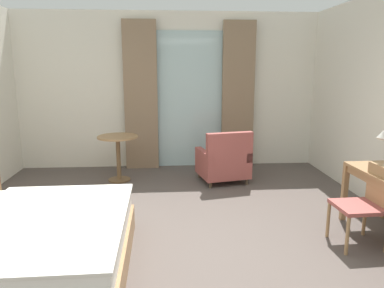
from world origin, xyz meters
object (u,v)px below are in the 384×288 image
(bed, at_px, (2,247))
(round_cafe_table, at_px, (118,148))
(desk_lamp, at_px, (383,144))
(desk_chair, at_px, (366,201))
(armchair_by_window, at_px, (224,162))

(bed, height_order, round_cafe_table, bed)
(bed, bearing_deg, desk_lamp, 8.02)
(desk_chair, bearing_deg, bed, -174.57)
(desk_chair, height_order, armchair_by_window, armchair_by_window)
(bed, relative_size, armchair_by_window, 2.50)
(desk_lamp, relative_size, armchair_by_window, 0.57)
(bed, distance_m, round_cafe_table, 2.88)
(bed, xyz_separation_m, round_cafe_table, (0.70, 2.78, 0.27))
(desk_lamp, distance_m, armchair_by_window, 2.54)
(desk_lamp, xyz_separation_m, round_cafe_table, (-3.07, 2.25, -0.49))
(round_cafe_table, bearing_deg, desk_lamp, -36.22)
(desk_lamp, xyz_separation_m, armchair_by_window, (-1.36, 2.02, -0.70))
(armchair_by_window, bearing_deg, round_cafe_table, 172.47)
(bed, xyz_separation_m, desk_lamp, (3.76, 0.53, 0.76))
(desk_chair, distance_m, armchair_by_window, 2.49)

